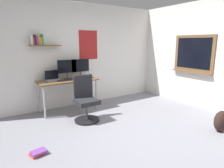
# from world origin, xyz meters

# --- Properties ---
(ground_plane) EXTENTS (5.20, 5.20, 0.00)m
(ground_plane) POSITION_xyz_m (0.00, 0.00, 0.00)
(ground_plane) COLOR gray
(ground_plane) RESTS_ON ground
(wall_back) EXTENTS (5.00, 0.30, 2.60)m
(wall_back) POSITION_xyz_m (-0.01, 2.45, 1.30)
(wall_back) COLOR silver
(wall_back) RESTS_ON ground
(wall_right) EXTENTS (0.22, 5.00, 2.60)m
(wall_right) POSITION_xyz_m (2.45, 0.03, 1.30)
(wall_right) COLOR silver
(wall_right) RESTS_ON ground
(desk) EXTENTS (1.38, 0.59, 0.75)m
(desk) POSITION_xyz_m (-0.44, 2.08, 0.67)
(desk) COLOR brown
(desk) RESTS_ON ground
(office_chair) EXTENTS (0.52, 0.52, 0.95)m
(office_chair) POSITION_xyz_m (-0.37, 1.29, 0.41)
(office_chair) COLOR black
(office_chair) RESTS_ON ground
(laptop) EXTENTS (0.31, 0.21, 0.23)m
(laptop) POSITION_xyz_m (-0.75, 2.22, 0.81)
(laptop) COLOR #ADAFB5
(laptop) RESTS_ON desk
(monitor_primary) EXTENTS (0.46, 0.17, 0.46)m
(monitor_primary) POSITION_xyz_m (-0.41, 2.17, 1.02)
(monitor_primary) COLOR #38383D
(monitor_primary) RESTS_ON desk
(monitor_secondary) EXTENTS (0.46, 0.17, 0.46)m
(monitor_secondary) POSITION_xyz_m (-0.06, 2.17, 1.02)
(monitor_secondary) COLOR #38383D
(monitor_secondary) RESTS_ON desk
(keyboard) EXTENTS (0.37, 0.13, 0.02)m
(keyboard) POSITION_xyz_m (-0.51, 2.00, 0.76)
(keyboard) COLOR black
(keyboard) RESTS_ON desk
(computer_mouse) EXTENTS (0.10, 0.06, 0.03)m
(computer_mouse) POSITION_xyz_m (-0.23, 2.00, 0.77)
(computer_mouse) COLOR #262628
(computer_mouse) RESTS_ON desk
(coffee_mug) EXTENTS (0.08, 0.08, 0.09)m
(coffee_mug) POSITION_xyz_m (0.15, 2.05, 0.80)
(coffee_mug) COLOR #334CA5
(coffee_mug) RESTS_ON desk
(backpack) EXTENTS (0.32, 0.22, 0.40)m
(backpack) POSITION_xyz_m (1.47, -0.58, 0.20)
(backpack) COLOR black
(backpack) RESTS_ON ground
(book_stack_on_floor) EXTENTS (0.25, 0.21, 0.07)m
(book_stack_on_floor) POSITION_xyz_m (-1.54, 0.48, 0.03)
(book_stack_on_floor) COLOR #C63833
(book_stack_on_floor) RESTS_ON ground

